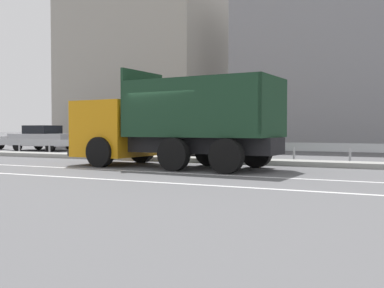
% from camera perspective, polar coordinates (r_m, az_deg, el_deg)
% --- Properties ---
extents(ground_plane, '(320.00, 320.00, 0.00)m').
position_cam_1_polar(ground_plane, '(15.33, -2.02, -3.00)').
color(ground_plane, '#565659').
extents(lane_strip_0, '(48.52, 0.16, 0.01)m').
position_cam_1_polar(lane_strip_0, '(13.88, -5.69, -3.51)').
color(lane_strip_0, silver).
rests_on(lane_strip_0, ground_plane).
extents(lane_strip_1, '(48.52, 0.16, 0.01)m').
position_cam_1_polar(lane_strip_1, '(11.98, -11.37, -4.39)').
color(lane_strip_1, silver).
rests_on(lane_strip_1, ground_plane).
extents(median_island, '(26.68, 1.10, 0.18)m').
position_cam_1_polar(median_island, '(17.71, 1.92, -2.05)').
color(median_island, gray).
rests_on(median_island, ground_plane).
extents(median_guardrail, '(48.52, 0.09, 0.78)m').
position_cam_1_polar(median_guardrail, '(18.94, 3.56, -0.34)').
color(median_guardrail, '#9EA0A5').
rests_on(median_guardrail, ground_plane).
extents(dump_truck, '(7.59, 3.15, 3.36)m').
position_cam_1_polar(dump_truck, '(15.90, -5.15, 1.60)').
color(dump_truck, orange).
rests_on(dump_truck, ground_plane).
extents(median_road_sign, '(0.70, 0.16, 2.12)m').
position_cam_1_polar(median_road_sign, '(19.08, -6.48, 1.28)').
color(median_road_sign, white).
rests_on(median_road_sign, ground_plane).
extents(parked_car_1, '(4.16, 2.01, 1.54)m').
position_cam_1_polar(parked_car_1, '(28.91, -18.31, 0.74)').
color(parked_car_1, '#A3A3A8').
rests_on(parked_car_1, ground_plane).
extents(parked_car_2, '(4.75, 2.04, 1.32)m').
position_cam_1_polar(parked_car_2, '(24.77, -8.34, 0.41)').
color(parked_car_2, '#A3A3A8').
rests_on(parked_car_2, ground_plane).
extents(parked_car_3, '(4.76, 2.20, 1.36)m').
position_cam_1_polar(parked_car_3, '(21.93, 2.47, 0.27)').
color(parked_car_3, '#B27A14').
rests_on(parked_car_3, ground_plane).
extents(background_building_0, '(11.31, 9.93, 11.85)m').
position_cam_1_polar(background_building_0, '(36.29, -5.33, 9.19)').
color(background_building_0, gray).
rests_on(background_building_0, ground_plane).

